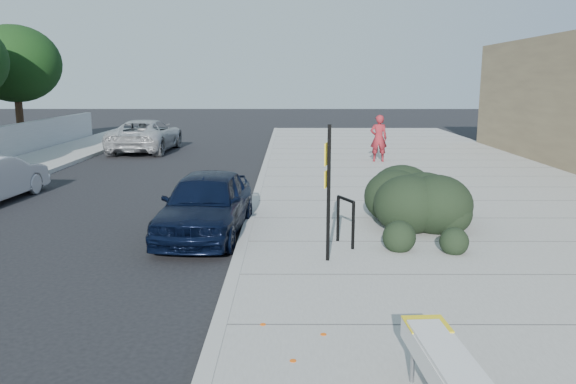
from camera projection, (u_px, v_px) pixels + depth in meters
The scene contains 11 objects.
ground at pixel (233, 283), 9.57m from camera, with size 120.00×120.00×0.00m, color black.
sidewalk_near at pixel (470, 212), 14.44m from camera, with size 11.20×50.00×0.15m, color gray.
curb_near at pixel (252, 211), 14.46m from camera, with size 0.22×50.00×0.17m, color #9E9E99.
tree_far_f at pixel (15, 64), 27.42m from camera, with size 4.40×4.40×6.07m.
bench at pixel (454, 377), 5.22m from camera, with size 0.59×2.25×0.67m.
bike_rack at pixel (345, 217), 11.14m from camera, with size 0.31×0.61×0.97m.
sign_post at pixel (328, 184), 10.03m from camera, with size 0.13×0.28×2.49m.
hedge at pixel (424, 199), 12.32m from camera, with size 1.85×3.69×1.39m, color black.
sedan_navy at pixel (206, 203), 12.41m from camera, with size 1.70×4.22×1.44m, color black.
suv_silver at pixel (146, 135), 27.16m from camera, with size 2.58×5.59×1.55m, color #AAAEB0.
pedestrian at pixel (379, 138), 22.68m from camera, with size 0.69×0.45×1.89m, color maroon.
Camera 1 is at (0.96, -9.08, 3.39)m, focal length 35.00 mm.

